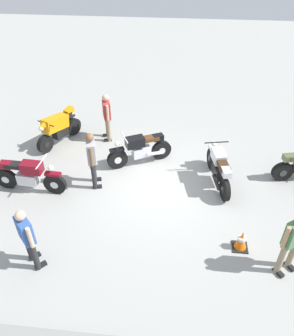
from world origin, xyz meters
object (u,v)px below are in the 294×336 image
(motorcycle_silver_cruiser, at_px, (219,168))
(motorcycle_black_cruiser, at_px, (140,149))
(person_in_gray_shirt, at_px, (92,156))
(traffic_cone, at_px, (241,240))
(motorcycle_maroon_cruiser, at_px, (29,175))
(person_in_blue_shirt, at_px, (27,236))
(motorcycle_orange_sportbike, at_px, (58,127))
(person_in_green_shirt, at_px, (294,239))
(person_in_red_shirt, at_px, (107,114))

(motorcycle_silver_cruiser, height_order, motorcycle_black_cruiser, same)
(motorcycle_black_cruiser, relative_size, person_in_gray_shirt, 1.12)
(person_in_gray_shirt, distance_m, traffic_cone, 4.43)
(motorcycle_black_cruiser, distance_m, traffic_cone, 4.14)
(motorcycle_silver_cruiser, relative_size, traffic_cone, 3.91)
(motorcycle_maroon_cruiser, relative_size, person_in_blue_shirt, 1.29)
(motorcycle_silver_cruiser, xyz_separation_m, person_in_blue_shirt, (4.23, 3.31, 0.40))
(motorcycle_orange_sportbike, relative_size, motorcycle_black_cruiser, 0.96)
(motorcycle_silver_cruiser, bearing_deg, motorcycle_orange_sportbike, 61.23)
(motorcycle_black_cruiser, bearing_deg, person_in_gray_shirt, 18.44)
(motorcycle_orange_sportbike, bearing_deg, person_in_green_shirt, 80.68)
(motorcycle_orange_sportbike, bearing_deg, traffic_cone, 79.99)
(person_in_blue_shirt, xyz_separation_m, person_in_red_shirt, (-0.62, -5.36, 0.03))
(person_in_blue_shirt, bearing_deg, person_in_gray_shirt, 31.43)
(person_in_green_shirt, bearing_deg, motorcycle_black_cruiser, -169.12)
(motorcycle_orange_sportbike, bearing_deg, motorcycle_maroon_cruiser, 24.60)
(motorcycle_orange_sportbike, distance_m, person_in_red_shirt, 1.69)
(person_in_gray_shirt, xyz_separation_m, person_in_red_shirt, (0.10, -2.51, -0.05))
(person_in_gray_shirt, relative_size, person_in_blue_shirt, 1.06)
(motorcycle_orange_sportbike, distance_m, person_in_blue_shirt, 5.04)
(motorcycle_silver_cruiser, xyz_separation_m, traffic_cone, (-0.39, 2.39, -0.26))
(motorcycle_orange_sportbike, height_order, motorcycle_silver_cruiser, motorcycle_orange_sportbike)
(motorcycle_maroon_cruiser, bearing_deg, motorcycle_orange_sportbike, 92.64)
(person_in_gray_shirt, xyz_separation_m, traffic_cone, (-3.91, 1.93, -0.73))
(motorcycle_maroon_cruiser, bearing_deg, person_in_blue_shirt, -63.56)
(person_in_gray_shirt, bearing_deg, motorcycle_black_cruiser, 30.81)
(motorcycle_maroon_cruiser, distance_m, person_in_gray_shirt, 1.85)
(person_in_blue_shirt, relative_size, person_in_red_shirt, 0.98)
(motorcycle_maroon_cruiser, bearing_deg, traffic_cone, -11.35)
(motorcycle_orange_sportbike, xyz_separation_m, motorcycle_maroon_cruiser, (0.04, 2.50, -0.07))
(person_in_gray_shirt, height_order, person_in_green_shirt, person_in_green_shirt)
(motorcycle_silver_cruiser, bearing_deg, motorcycle_maroon_cruiser, 88.01)
(motorcycle_silver_cruiser, height_order, motorcycle_maroon_cruiser, same)
(traffic_cone, bearing_deg, person_in_green_shirt, 149.90)
(person_in_red_shirt, bearing_deg, motorcycle_silver_cruiser, 131.95)
(motorcycle_black_cruiser, distance_m, person_in_green_shirt, 5.11)
(motorcycle_orange_sportbike, relative_size, traffic_cone, 3.48)
(motorcycle_silver_cruiser, xyz_separation_m, person_in_green_shirt, (-1.25, 2.89, 0.47))
(person_in_gray_shirt, height_order, person_in_red_shirt, person_in_gray_shirt)
(traffic_cone, bearing_deg, motorcycle_silver_cruiser, -80.66)
(motorcycle_orange_sportbike, distance_m, motorcycle_black_cruiser, 3.02)
(motorcycle_orange_sportbike, distance_m, person_in_green_shirt, 7.90)
(motorcycle_black_cruiser, height_order, motorcycle_maroon_cruiser, same)
(motorcycle_silver_cruiser, relative_size, person_in_red_shirt, 1.25)
(person_in_gray_shirt, xyz_separation_m, person_in_blue_shirt, (0.71, 2.85, -0.07))
(motorcycle_orange_sportbike, relative_size, person_in_red_shirt, 1.11)
(person_in_red_shirt, bearing_deg, motorcycle_orange_sportbike, -3.45)
(person_in_green_shirt, bearing_deg, motorcycle_silver_cruiser, 169.43)
(motorcycle_orange_sportbike, xyz_separation_m, motorcycle_black_cruiser, (-2.88, 0.90, -0.07))
(person_in_red_shirt, bearing_deg, person_in_blue_shirt, 64.91)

